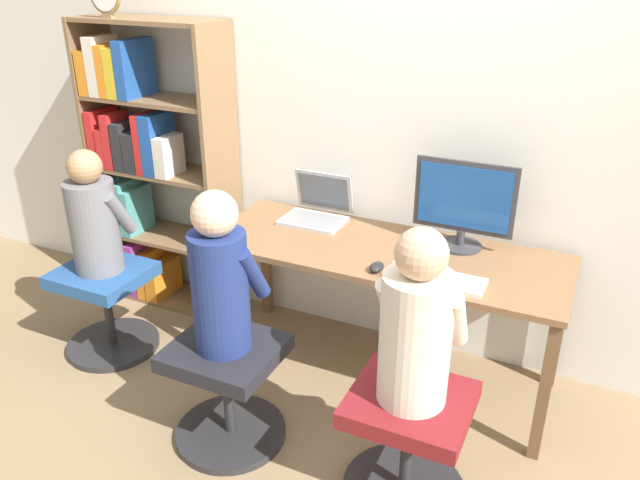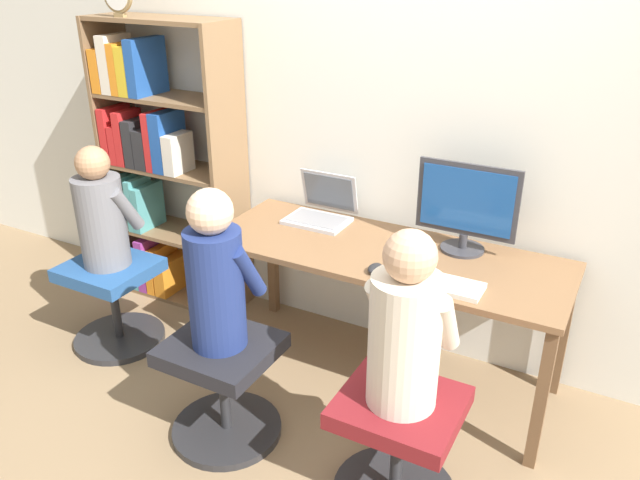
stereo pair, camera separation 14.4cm
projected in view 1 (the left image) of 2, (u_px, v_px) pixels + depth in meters
name	position (u px, v px, depth m)	size (l,w,h in m)	color
ground_plane	(355.00, 407.00, 3.06)	(14.00, 14.00, 0.00)	#846B4C
wall_back	(416.00, 114.00, 3.11)	(10.00, 0.05, 2.60)	silver
desk	(383.00, 263.00, 3.06)	(1.75, 0.65, 0.72)	brown
desktop_monitor	(464.00, 205.00, 2.96)	(0.48, 0.21, 0.43)	#333338
laptop	(317.00, 211.00, 3.34)	(0.33, 0.29, 0.25)	#B7B7BC
keyboard	(435.00, 279.00, 2.72)	(0.43, 0.16, 0.03)	silver
computer_mouse_by_keyboard	(377.00, 267.00, 2.81)	(0.06, 0.09, 0.04)	black
office_chair_left	(407.00, 440.00, 2.46)	(0.50, 0.50, 0.49)	#262628
office_chair_right	(228.00, 386.00, 2.77)	(0.50, 0.50, 0.49)	#262628
person_at_monitor	(416.00, 326.00, 2.24)	(0.32, 0.31, 0.70)	beige
person_at_laptop	(220.00, 278.00, 2.54)	(0.29, 0.30, 0.71)	navy
bookshelf	(144.00, 170.00, 3.72)	(0.87, 0.34, 1.72)	brown
office_chair_side	(107.00, 304.00, 3.42)	(0.50, 0.50, 0.49)	#262628
person_near_shelf	(94.00, 218.00, 3.21)	(0.31, 0.30, 0.66)	slate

